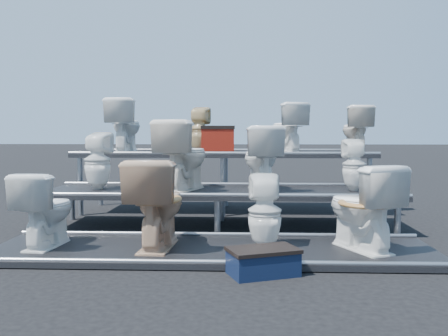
{
  "coord_description": "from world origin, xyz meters",
  "views": [
    {
      "loc": [
        0.31,
        -5.96,
        1.17
      ],
      "look_at": [
        0.05,
        0.1,
        0.72
      ],
      "focal_mm": 40.0,
      "sensor_mm": 36.0,
      "label": 1
    }
  ],
  "objects_px": {
    "toilet_7": "(354,165)",
    "red_crate": "(216,141)",
    "toilet_8": "(125,126)",
    "step_stool": "(263,263)",
    "toilet_5": "(183,155)",
    "toilet_10": "(287,128)",
    "toilet_11": "(355,129)",
    "toilet_2": "(265,212)",
    "toilet_3": "(362,207)",
    "toilet_9": "(200,130)",
    "toilet_6": "(261,158)",
    "toilet_1": "(157,203)",
    "toilet_0": "(46,209)",
    "toilet_4": "(98,161)"
  },
  "relations": [
    {
      "from": "toilet_7",
      "to": "red_crate",
      "type": "relative_size",
      "value": 1.31
    },
    {
      "from": "toilet_8",
      "to": "step_stool",
      "type": "distance_m",
      "value": 3.97
    },
    {
      "from": "toilet_5",
      "to": "step_stool",
      "type": "xyz_separation_m",
      "value": [
        0.89,
        -1.97,
        -0.78
      ]
    },
    {
      "from": "toilet_7",
      "to": "step_stool",
      "type": "height_order",
      "value": "toilet_7"
    },
    {
      "from": "toilet_10",
      "to": "toilet_11",
      "type": "height_order",
      "value": "toilet_10"
    },
    {
      "from": "toilet_2",
      "to": "toilet_11",
      "type": "distance_m",
      "value": 3.05
    },
    {
      "from": "toilet_3",
      "to": "toilet_7",
      "type": "distance_m",
      "value": 1.35
    },
    {
      "from": "toilet_10",
      "to": "toilet_11",
      "type": "distance_m",
      "value": 0.98
    },
    {
      "from": "toilet_7",
      "to": "toilet_8",
      "type": "xyz_separation_m",
      "value": [
        -3.07,
        1.3,
        0.48
      ]
    },
    {
      "from": "toilet_2",
      "to": "toilet_9",
      "type": "xyz_separation_m",
      "value": [
        -0.86,
        2.6,
        0.78
      ]
    },
    {
      "from": "toilet_6",
      "to": "toilet_9",
      "type": "distance_m",
      "value": 1.6
    },
    {
      "from": "toilet_1",
      "to": "toilet_6",
      "type": "xyz_separation_m",
      "value": [
        1.03,
        1.3,
        0.36
      ]
    },
    {
      "from": "toilet_2",
      "to": "toilet_7",
      "type": "distance_m",
      "value": 1.74
    },
    {
      "from": "toilet_3",
      "to": "step_stool",
      "type": "xyz_separation_m",
      "value": [
        -0.94,
        -0.67,
        -0.37
      ]
    },
    {
      "from": "toilet_9",
      "to": "toilet_11",
      "type": "xyz_separation_m",
      "value": [
        2.25,
        0.0,
        0.0
      ]
    },
    {
      "from": "toilet_5",
      "to": "toilet_8",
      "type": "distance_m",
      "value": 1.7
    },
    {
      "from": "toilet_3",
      "to": "red_crate",
      "type": "xyz_separation_m",
      "value": [
        -1.52,
        2.67,
        0.57
      ]
    },
    {
      "from": "toilet_5",
      "to": "toilet_0",
      "type": "bearing_deg",
      "value": 65.5
    },
    {
      "from": "toilet_5",
      "to": "toilet_10",
      "type": "xyz_separation_m",
      "value": [
        1.35,
        1.3,
        0.34
      ]
    },
    {
      "from": "toilet_3",
      "to": "toilet_1",
      "type": "bearing_deg",
      "value": -24.25
    },
    {
      "from": "toilet_9",
      "to": "step_stool",
      "type": "height_order",
      "value": "toilet_9"
    },
    {
      "from": "toilet_1",
      "to": "toilet_7",
      "type": "bearing_deg",
      "value": -145.26
    },
    {
      "from": "toilet_8",
      "to": "step_stool",
      "type": "bearing_deg",
      "value": 120.46
    },
    {
      "from": "toilet_8",
      "to": "red_crate",
      "type": "bearing_deg",
      "value": -177.09
    },
    {
      "from": "toilet_4",
      "to": "toilet_11",
      "type": "height_order",
      "value": "toilet_11"
    },
    {
      "from": "toilet_7",
      "to": "toilet_1",
      "type": "bearing_deg",
      "value": 29.67
    },
    {
      "from": "toilet_4",
      "to": "red_crate",
      "type": "relative_size",
      "value": 1.49
    },
    {
      "from": "toilet_8",
      "to": "toilet_2",
      "type": "bearing_deg",
      "value": 127.04
    },
    {
      "from": "toilet_0",
      "to": "toilet_11",
      "type": "distance_m",
      "value": 4.43
    },
    {
      "from": "toilet_10",
      "to": "step_stool",
      "type": "bearing_deg",
      "value": 62.46
    },
    {
      "from": "toilet_10",
      "to": "red_crate",
      "type": "distance_m",
      "value": 1.05
    },
    {
      "from": "toilet_4",
      "to": "step_stool",
      "type": "relative_size",
      "value": 1.31
    },
    {
      "from": "toilet_5",
      "to": "toilet_10",
      "type": "height_order",
      "value": "toilet_10"
    },
    {
      "from": "toilet_6",
      "to": "red_crate",
      "type": "bearing_deg",
      "value": -74.56
    },
    {
      "from": "toilet_6",
      "to": "red_crate",
      "type": "relative_size",
      "value": 1.63
    },
    {
      "from": "toilet_5",
      "to": "toilet_7",
      "type": "bearing_deg",
      "value": -162.53
    },
    {
      "from": "toilet_4",
      "to": "red_crate",
      "type": "bearing_deg",
      "value": -126.46
    },
    {
      "from": "toilet_1",
      "to": "toilet_11",
      "type": "distance_m",
      "value": 3.62
    },
    {
      "from": "step_stool",
      "to": "toilet_3",
      "type": "bearing_deg",
      "value": 14.3
    },
    {
      "from": "toilet_0",
      "to": "red_crate",
      "type": "relative_size",
      "value": 1.52
    },
    {
      "from": "toilet_0",
      "to": "toilet_1",
      "type": "distance_m",
      "value": 1.08
    },
    {
      "from": "toilet_5",
      "to": "red_crate",
      "type": "xyz_separation_m",
      "value": [
        0.32,
        1.37,
        0.15
      ]
    },
    {
      "from": "toilet_0",
      "to": "toilet_10",
      "type": "relative_size",
      "value": 1.01
    },
    {
      "from": "toilet_1",
      "to": "toilet_4",
      "type": "distance_m",
      "value": 1.65
    },
    {
      "from": "toilet_2",
      "to": "toilet_7",
      "type": "xyz_separation_m",
      "value": [
        1.11,
        1.3,
        0.36
      ]
    },
    {
      "from": "toilet_9",
      "to": "red_crate",
      "type": "xyz_separation_m",
      "value": [
        0.24,
        0.07,
        -0.16
      ]
    },
    {
      "from": "toilet_3",
      "to": "toilet_5",
      "type": "distance_m",
      "value": 2.29
    },
    {
      "from": "toilet_9",
      "to": "toilet_0",
      "type": "bearing_deg",
      "value": 71.58
    },
    {
      "from": "toilet_1",
      "to": "toilet_3",
      "type": "relative_size",
      "value": 1.06
    },
    {
      "from": "toilet_0",
      "to": "toilet_5",
      "type": "distance_m",
      "value": 1.81
    }
  ]
}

